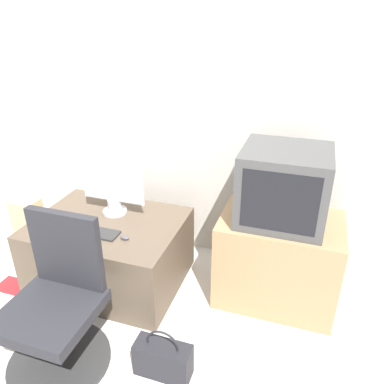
# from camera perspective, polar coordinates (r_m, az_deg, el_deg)

# --- Properties ---
(ground_plane) EXTENTS (12.00, 12.00, 0.00)m
(ground_plane) POSITION_cam_1_polar(r_m,az_deg,el_deg) (2.55, -14.34, -22.89)
(ground_plane) COLOR beige
(wall_back) EXTENTS (4.40, 0.05, 2.60)m
(wall_back) POSITION_cam_1_polar(r_m,az_deg,el_deg) (2.93, -3.35, 14.37)
(wall_back) COLOR beige
(wall_back) RESTS_ON ground_plane
(desk) EXTENTS (1.06, 0.80, 0.51)m
(desk) POSITION_cam_1_polar(r_m,az_deg,el_deg) (2.91, -12.33, -8.79)
(desk) COLOR brown
(desk) RESTS_ON ground_plane
(side_stand) EXTENTS (0.81, 0.55, 0.64)m
(side_stand) POSITION_cam_1_polar(r_m,az_deg,el_deg) (2.72, 12.87, -9.97)
(side_stand) COLOR #A37F56
(side_stand) RESTS_ON ground_plane
(main_monitor) EXTENTS (0.49, 0.18, 0.51)m
(main_monitor) POSITION_cam_1_polar(r_m,az_deg,el_deg) (2.77, -12.09, 1.64)
(main_monitor) COLOR silver
(main_monitor) RESTS_ON desk
(keyboard) EXTENTS (0.37, 0.13, 0.01)m
(keyboard) POSITION_cam_1_polar(r_m,az_deg,el_deg) (2.67, -14.90, -5.88)
(keyboard) COLOR #2D2D2D
(keyboard) RESTS_ON desk
(mouse) EXTENTS (0.06, 0.03, 0.03)m
(mouse) POSITION_cam_1_polar(r_m,az_deg,el_deg) (2.54, -10.22, -6.89)
(mouse) COLOR #4C4C51
(mouse) RESTS_ON desk
(crt_tv) EXTENTS (0.55, 0.51, 0.49)m
(crt_tv) POSITION_cam_1_polar(r_m,az_deg,el_deg) (2.45, 13.79, 0.95)
(crt_tv) COLOR #474747
(crt_tv) RESTS_ON side_stand
(office_chair) EXTENTS (0.59, 0.59, 0.90)m
(office_chair) POSITION_cam_1_polar(r_m,az_deg,el_deg) (2.36, -19.84, -16.49)
(office_chair) COLOR #333333
(office_chair) RESTS_ON ground_plane
(cardboard_box_lower) EXTENTS (0.22, 0.22, 0.24)m
(cardboard_box_lower) POSITION_cam_1_polar(r_m,az_deg,el_deg) (3.32, -22.75, -8.48)
(cardboard_box_lower) COLOR #D1B27F
(cardboard_box_lower) RESTS_ON ground_plane
(cardboard_box_upper) EXTENTS (0.20, 0.16, 0.35)m
(cardboard_box_upper) POSITION_cam_1_polar(r_m,az_deg,el_deg) (3.17, -23.66, -4.01)
(cardboard_box_upper) COLOR #D1B27F
(cardboard_box_upper) RESTS_ON cardboard_box_lower
(handbag) EXTENTS (0.33, 0.13, 0.32)m
(handbag) POSITION_cam_1_polar(r_m,az_deg,el_deg) (2.32, -4.43, -24.03)
(handbag) COLOR #232328
(handbag) RESTS_ON ground_plane
(book) EXTENTS (0.23, 0.15, 0.02)m
(book) POSITION_cam_1_polar(r_m,az_deg,el_deg) (3.21, -25.49, -12.81)
(book) COLOR maroon
(book) RESTS_ON ground_plane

